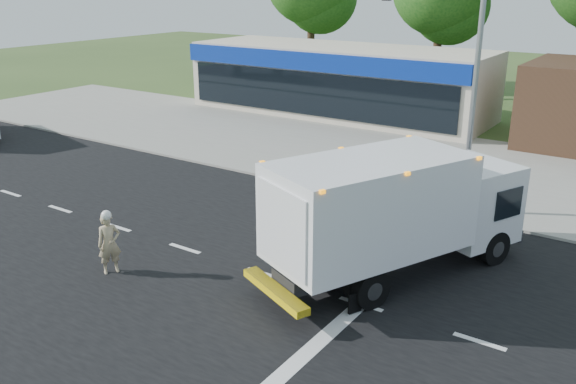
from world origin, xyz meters
name	(u,v)px	position (x,y,z in m)	size (l,w,h in m)	color
ground	(265,274)	(0.00, 0.00, 0.00)	(120.00, 120.00, 0.00)	#385123
road_asphalt	(265,274)	(0.00, 0.00, 0.00)	(60.00, 14.00, 0.02)	black
sidewalk	(391,192)	(0.00, 8.20, 0.06)	(60.00, 2.40, 0.12)	gray
parking_apron	(445,158)	(0.00, 14.00, 0.01)	(60.00, 9.00, 0.02)	gray
lane_markings	(277,308)	(1.35, -1.35, 0.02)	(55.20, 7.00, 0.01)	silver
ems_box_truck	(395,207)	(2.92, 1.91, 2.01)	(5.40, 8.17, 3.49)	black
emergency_worker	(109,242)	(-3.61, -2.28, 0.91)	(0.66, 0.76, 1.85)	tan
retail_strip_mall	(338,80)	(-9.00, 19.93, 2.01)	(18.00, 6.20, 4.00)	beige
traffic_signal_pole	(457,70)	(2.35, 7.60, 4.92)	(3.51, 0.25, 8.00)	gray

